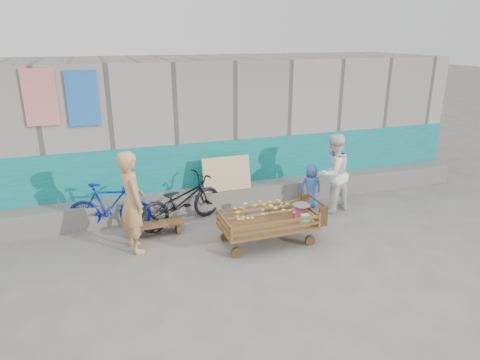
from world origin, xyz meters
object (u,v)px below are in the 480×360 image
object	(u,v)px
bench	(157,226)
vendor_man	(132,202)
child	(311,186)
bicycle_dark	(181,201)
banana_cart	(266,217)
woman	(333,173)
bicycle_blue	(109,206)

from	to	relation	value
bench	vendor_man	xyz separation A→B (m)	(-0.43, -0.43, 0.70)
bench	child	size ratio (longest dim) A/B	1.01
child	bicycle_dark	world-z (taller)	bicycle_dark
banana_cart	woman	world-z (taller)	woman
bicycle_dark	bicycle_blue	bearing A→B (deg)	60.11
vendor_man	bicycle_dark	size ratio (longest dim) A/B	0.97
banana_cart	child	bearing A→B (deg)	39.27
bench	bicycle_dark	xyz separation A→B (m)	(0.53, 0.34, 0.30)
bicycle_blue	woman	bearing A→B (deg)	-82.85
child	bicycle_dark	bearing A→B (deg)	6.80
banana_cart	woman	bearing A→B (deg)	27.15
bicycle_dark	bicycle_blue	distance (m)	1.33
banana_cart	bicycle_blue	world-z (taller)	bicycle_blue
banana_cart	bench	bearing A→B (deg)	151.07
banana_cart	bench	size ratio (longest dim) A/B	1.88
child	bicycle_dark	xyz separation A→B (m)	(-2.75, 0.06, 0.00)
vendor_man	banana_cart	bearing A→B (deg)	-115.44
bench	bicycle_dark	bearing A→B (deg)	32.76
bench	vendor_man	world-z (taller)	vendor_man
vendor_man	bench	bearing A→B (deg)	-56.20
banana_cart	bicycle_blue	xyz separation A→B (m)	(-2.53, 1.51, -0.06)
bench	bicycle_blue	world-z (taller)	bicycle_blue
woman	bicycle_dark	xyz separation A→B (m)	(-3.07, 0.37, -0.34)
banana_cart	vendor_man	xyz separation A→B (m)	(-2.18, 0.54, 0.36)
woman	vendor_man	bearing A→B (deg)	-12.37
banana_cart	woman	xyz separation A→B (m)	(1.85, 0.95, 0.30)
child	woman	bearing A→B (deg)	145.26
bicycle_dark	child	bearing A→B (deg)	-112.57
bicycle_dark	banana_cart	bearing A→B (deg)	-158.31
bench	vendor_man	bearing A→B (deg)	-134.57
woman	bench	bearing A→B (deg)	-18.55
banana_cart	bicycle_dark	xyz separation A→B (m)	(-1.22, 1.31, -0.04)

